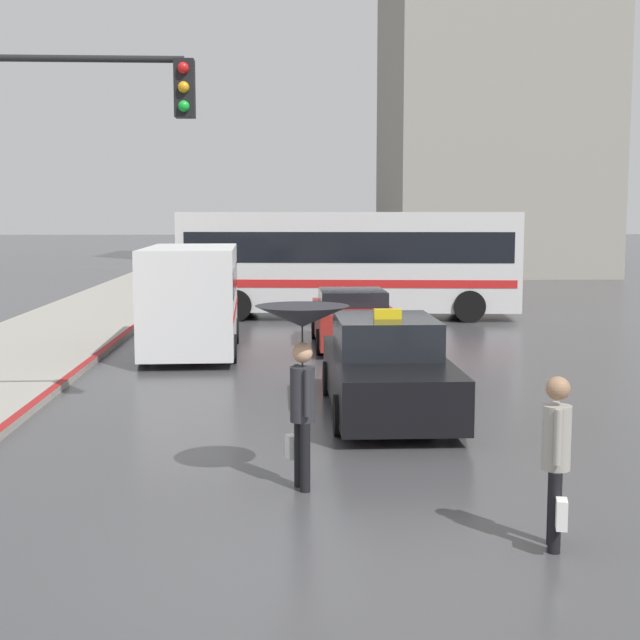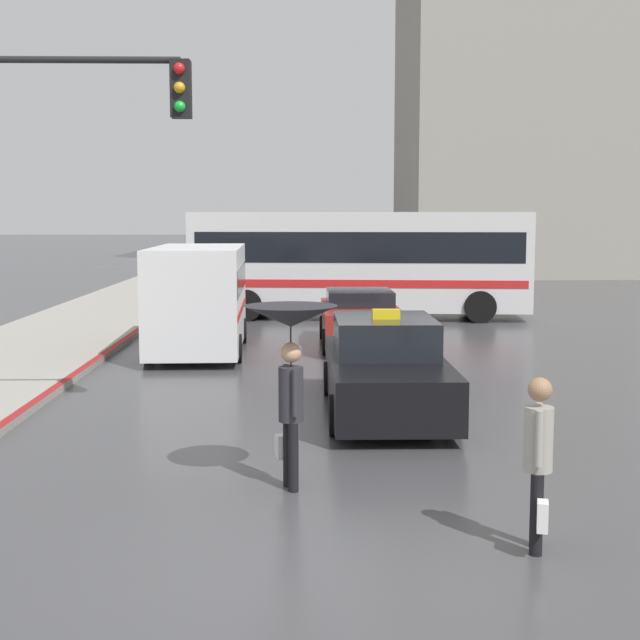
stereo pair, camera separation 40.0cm
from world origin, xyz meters
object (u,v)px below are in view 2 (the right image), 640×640
taxi (385,370)px  pedestrian_man (538,455)px  ambulance_van (198,294)px  city_bus (359,259)px  pedestrian_with_umbrella (290,340)px  sedan_red (360,319)px  traffic_light (41,162)px

taxi → pedestrian_man: (0.86, -6.06, 0.24)m
ambulance_van → city_bus: city_bus is taller
city_bus → pedestrian_with_umbrella: bearing=-1.1°
ambulance_van → sedan_red: bearing=-167.2°
taxi → ambulance_van: (-3.74, 6.47, 0.67)m
ambulance_van → traffic_light: (-1.30, -7.74, 2.56)m
traffic_light → sedan_red: bearing=59.6°
city_bus → traffic_light: 16.06m
ambulance_van → city_bus: (4.21, 7.20, 0.46)m
ambulance_van → pedestrian_man: 13.36m
ambulance_van → traffic_light: bearing=78.9°
pedestrian_with_umbrella → city_bus: bearing=-23.0°
sedan_red → traffic_light: size_ratio=0.78×
city_bus → taxi: bearing=3.2°
city_bus → pedestrian_with_umbrella: size_ratio=4.93×
pedestrian_with_umbrella → ambulance_van: bearing=-4.6°
pedestrian_man → sedan_red: bearing=-162.6°
traffic_light → city_bus: bearing=69.8°
city_bus → pedestrian_with_umbrella: 17.83m
taxi → traffic_light: (-5.04, -1.27, 3.23)m
taxi → city_bus: size_ratio=0.45×
taxi → city_bus: bearing=-92.0°
city_bus → sedan_red: bearing=1.6°
pedestrian_man → traffic_light: bearing=-115.0°
pedestrian_with_umbrella → pedestrian_man: bearing=-147.2°
taxi → city_bus: (0.47, 13.67, 1.13)m
taxi → pedestrian_man: size_ratio=2.86×
sedan_red → taxi: bearing=89.4°
city_bus → pedestrian_with_umbrella: city_bus is taller
pedestrian_with_umbrella → traffic_light: (-3.56, 2.79, 2.17)m
taxi → pedestrian_man: 6.13m
taxi → ambulance_van: bearing=-60.0°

